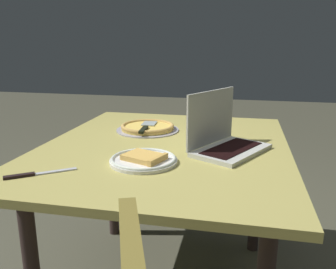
% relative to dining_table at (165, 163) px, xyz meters
% --- Properties ---
extents(dining_table, '(1.31, 1.09, 0.75)m').
position_rel_dining_table_xyz_m(dining_table, '(0.00, 0.00, 0.00)').
color(dining_table, tan).
rests_on(dining_table, ground_plane).
extents(laptop, '(0.40, 0.35, 0.25)m').
position_rel_dining_table_xyz_m(laptop, '(-0.03, -0.26, 0.15)').
color(laptop, '#BABCB2').
rests_on(laptop, dining_table).
extents(pizza_plate, '(0.26, 0.26, 0.04)m').
position_rel_dining_table_xyz_m(pizza_plate, '(-0.26, 0.03, 0.10)').
color(pizza_plate, white).
rests_on(pizza_plate, dining_table).
extents(pizza_tray, '(0.33, 0.33, 0.04)m').
position_rel_dining_table_xyz_m(pizza_tray, '(0.23, 0.15, 0.11)').
color(pizza_tray, '#9F9BAA').
rests_on(pizza_tray, dining_table).
extents(table_knife, '(0.16, 0.21, 0.01)m').
position_rel_dining_table_xyz_m(table_knife, '(-0.46, 0.37, 0.09)').
color(table_knife, silver).
rests_on(table_knife, dining_table).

